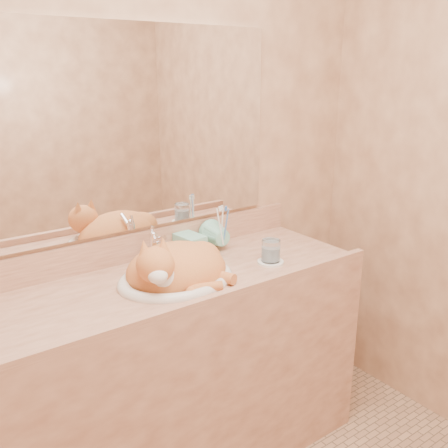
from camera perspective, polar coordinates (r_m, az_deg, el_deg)
wall_back at (r=2.04m, az=-10.63°, el=6.58°), size 2.40×0.02×2.50m
vanity_counter at (r=2.13m, az=-5.98°, el=-16.93°), size 1.60×0.55×0.85m
mirror at (r=2.01m, az=-10.70°, el=10.46°), size 1.30×0.02×0.80m
sink_basin at (r=1.89m, az=-5.54°, el=-4.52°), size 0.46×0.39×0.14m
faucet at (r=2.03m, az=-8.03°, el=-2.74°), size 0.06×0.12×0.16m
cat at (r=1.88m, az=-5.62°, el=-4.84°), size 0.45×0.40×0.21m
soap_dispenser at (r=2.09m, az=-2.79°, el=-1.40°), size 0.10×0.10×0.20m
toothbrush_cup at (r=2.18m, az=-0.09°, el=-1.79°), size 0.13×0.13×0.11m
toothbrushes at (r=2.15m, az=-0.09°, el=-0.06°), size 0.03×0.03×0.21m
saucer at (r=2.08m, az=5.34°, el=-4.35°), size 0.11×0.11×0.01m
water_glass at (r=2.06m, az=5.38°, el=-3.05°), size 0.08×0.08×0.09m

